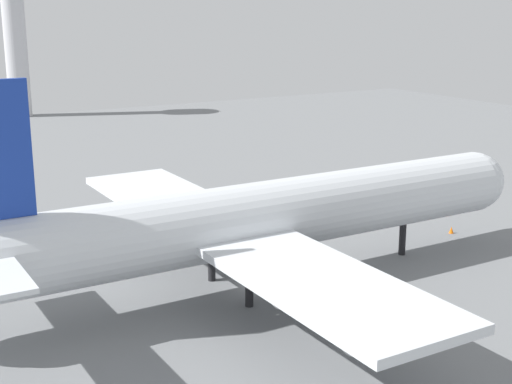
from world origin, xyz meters
TOP-DOWN VIEW (x-y plane):
  - ground_plane at (0.00, 0.00)m, footprint 242.04×242.04m
  - cargo_airplane at (-0.16, -0.00)m, footprint 60.51×51.04m
  - maintenance_van at (3.36, 22.21)m, footprint 4.04×3.32m
  - safety_cone_nose at (27.23, 2.64)m, footprint 0.53×0.53m
  - control_tower at (7.14, 120.09)m, footprint 9.62×9.62m

SIDE VIEW (x-z plane):
  - ground_plane at x=0.00m, z-range 0.00..0.00m
  - safety_cone_nose at x=27.23m, z-range 0.00..0.76m
  - maintenance_van at x=3.36m, z-range 0.10..2.10m
  - cargo_airplane at x=-0.16m, z-range -3.48..16.41m
  - control_tower at x=7.14m, z-range 3.79..39.01m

